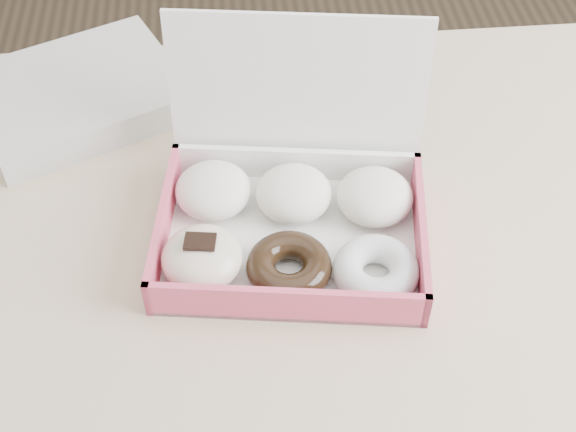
{
  "coord_description": "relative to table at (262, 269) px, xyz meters",
  "views": [
    {
      "loc": [
        -0.03,
        -0.66,
        1.49
      ],
      "look_at": [
        0.03,
        -0.01,
        0.79
      ],
      "focal_mm": 50.0,
      "sensor_mm": 36.0,
      "label": 1
    }
  ],
  "objects": [
    {
      "name": "newspapers",
      "position": [
        -0.24,
        0.26,
        0.1
      ],
      "size": [
        0.35,
        0.32,
        0.04
      ],
      "primitive_type": "cube",
      "rotation": [
        0.0,
        0.0,
        0.43
      ],
      "color": "beige",
      "rests_on": "table"
    },
    {
      "name": "donut_box",
      "position": [
        0.03,
        -0.01,
        0.12
      ],
      "size": [
        0.35,
        0.31,
        0.23
      ],
      "rotation": [
        0.0,
        0.0,
        -0.14
      ],
      "color": "white",
      "rests_on": "table"
    },
    {
      "name": "table",
      "position": [
        0.0,
        0.0,
        0.0
      ],
      "size": [
        1.2,
        0.8,
        0.75
      ],
      "color": "tan",
      "rests_on": "ground"
    }
  ]
}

